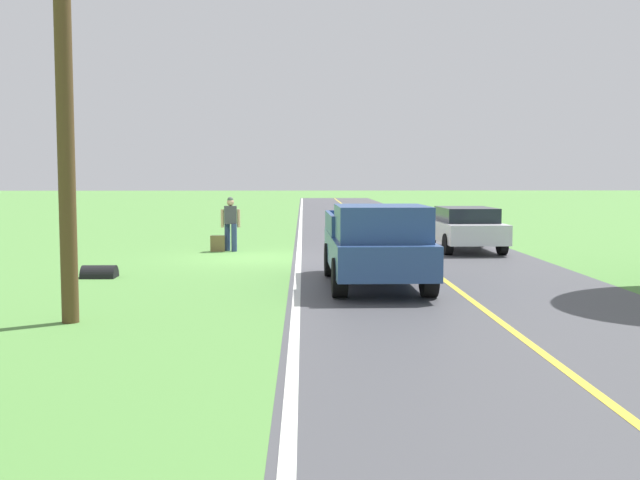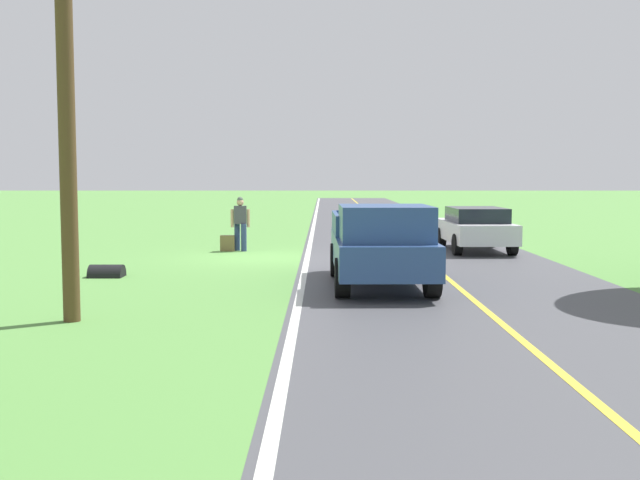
{
  "view_description": "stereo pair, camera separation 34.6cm",
  "coord_description": "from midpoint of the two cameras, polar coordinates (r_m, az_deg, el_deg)",
  "views": [
    {
      "loc": [
        -1.44,
        22.86,
        2.44
      ],
      "look_at": [
        -1.73,
        9.69,
        1.34
      ],
      "focal_mm": 43.45,
      "sensor_mm": 36.0,
      "label": 1
    },
    {
      "loc": [
        -1.79,
        22.87,
        2.44
      ],
      "look_at": [
        -1.73,
        9.69,
        1.34
      ],
      "focal_mm": 43.45,
      "sensor_mm": 36.0,
      "label": 2
    }
  ],
  "objects": [
    {
      "name": "ground_plane",
      "position": [
        23.05,
        -5.25,
        -1.31
      ],
      "size": [
        200.0,
        200.0,
        0.0
      ],
      "primitive_type": "plane",
      "color": "#568E42"
    },
    {
      "name": "lane_centre_line",
      "position": [
        23.2,
        6.49,
        -1.26
      ],
      "size": [
        0.14,
        117.6,
        0.0
      ],
      "primitive_type": "cube",
      "color": "gold",
      "rests_on": "ground"
    },
    {
      "name": "suitcase_carried",
      "position": [
        25.06,
        -7.94,
        -0.26
      ],
      "size": [
        0.47,
        0.23,
        0.51
      ],
      "primitive_type": "cube",
      "rotation": [
        0.0,
        0.0,
        1.65
      ],
      "color": "brown",
      "rests_on": "ground"
    },
    {
      "name": "sedan_near_oncoming",
      "position": [
        25.48,
        10.26,
        0.92
      ],
      "size": [
        2.0,
        4.44,
        1.41
      ],
      "color": "silver",
      "rests_on": "ground"
    },
    {
      "name": "road_surface",
      "position": [
        23.21,
        6.49,
        -1.27
      ],
      "size": [
        7.21,
        120.0,
        0.0
      ],
      "primitive_type": "cube",
      "color": "#47474C",
      "rests_on": "ground"
    },
    {
      "name": "drainage_culvert",
      "position": [
        19.29,
        -16.43,
        -2.68
      ],
      "size": [
        0.8,
        0.6,
        0.6
      ],
      "primitive_type": "cylinder",
      "rotation": [
        0.0,
        1.57,
        0.0
      ],
      "color": "black",
      "rests_on": "ground"
    },
    {
      "name": "lane_edge_line",
      "position": [
        23.0,
        -2.01,
        -1.29
      ],
      "size": [
        0.16,
        117.6,
        0.0
      ],
      "primitive_type": "cube",
      "color": "silver",
      "rests_on": "ground"
    },
    {
      "name": "hitchhiker_walking",
      "position": [
        25.08,
        -7.0,
        1.42
      ],
      "size": [
        0.62,
        0.51,
        1.75
      ],
      "color": "navy",
      "rests_on": "ground"
    },
    {
      "name": "utility_pole_roadside",
      "position": [
        13.53,
        -19.06,
        11.93
      ],
      "size": [
        0.28,
        0.28,
        8.37
      ],
      "primitive_type": "cylinder",
      "color": "brown",
      "rests_on": "ground"
    },
    {
      "name": "pickup_truck_passing",
      "position": [
        16.9,
        3.61,
        -0.23
      ],
      "size": [
        2.17,
        5.43,
        1.82
      ],
      "color": "#2D4C84",
      "rests_on": "ground"
    }
  ]
}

